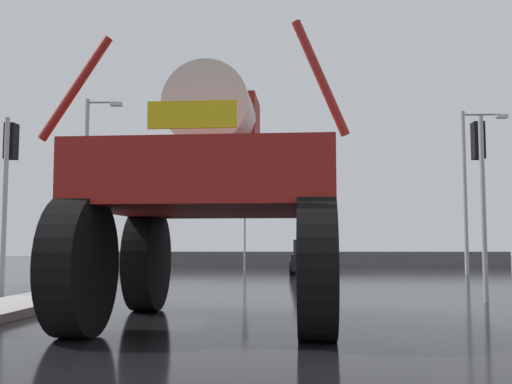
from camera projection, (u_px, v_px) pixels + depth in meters
ground_plane at (261, 283)px, 20.50m from camera, size 120.00×120.00×0.00m
median_island at (1, 309)px, 11.30m from camera, size 1.50×7.06×0.15m
oversize_sprayer at (216, 198)px, 10.01m from camera, size 4.19×5.56×4.20m
sedan_ahead at (312, 258)px, 27.96m from camera, size 2.04×4.18×1.52m
traffic_signal_near_left at (9, 167)px, 14.34m from camera, size 0.24×0.54×4.17m
traffic_signal_near_right at (480, 166)px, 13.85m from camera, size 0.24×0.54×4.10m
traffic_signal_far_left at (245, 216)px, 33.62m from camera, size 0.24×0.55×3.95m
streetlight_far_left at (88, 176)px, 26.96m from camera, size 1.62×0.24×7.68m
streetlight_far_right at (469, 182)px, 27.13m from camera, size 2.04×0.24×7.18m
roadside_barrier at (272, 259)px, 39.01m from camera, size 29.46×0.24×0.90m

